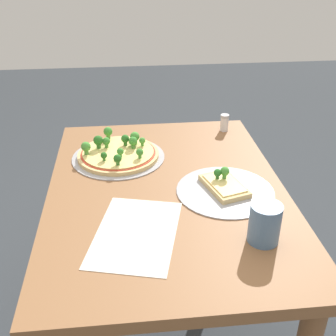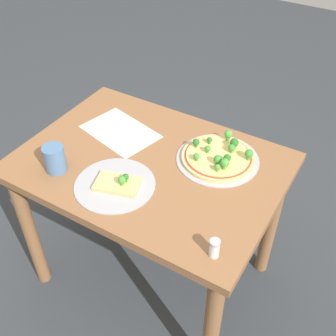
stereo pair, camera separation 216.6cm
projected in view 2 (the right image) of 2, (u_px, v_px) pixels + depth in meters
ground_plane at (154, 272)px, 2.11m from camera, size 8.00×8.00×0.00m
dining_table at (151, 184)px, 1.71m from camera, size 1.01×0.73×0.72m
pizza_tray_whole at (219, 157)px, 1.63m from camera, size 0.32×0.32×0.07m
pizza_tray_slice at (116, 184)px, 1.52m from camera, size 0.30×0.30×0.06m
drinking_cup at (55, 159)px, 1.56m from camera, size 0.08×0.08×0.11m
condiment_shaker at (214, 248)px, 1.27m from camera, size 0.03×0.03×0.07m
paper_menu at (120, 132)px, 1.78m from camera, size 0.35×0.28×0.00m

